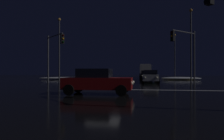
{
  "coord_description": "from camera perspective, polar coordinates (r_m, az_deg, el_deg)",
  "views": [
    {
      "loc": [
        3.2,
        -16.65,
        1.4
      ],
      "look_at": [
        -1.14,
        11.85,
        1.59
      ],
      "focal_mm": 34.78,
      "sensor_mm": 36.0,
      "label": 1
    }
  ],
  "objects": [
    {
      "name": "ground",
      "position": [
        17.02,
        -2.23,
        -5.27
      ],
      "size": [
        120.0,
        120.0,
        0.1
      ],
      "primitive_type": "cube",
      "color": "black"
    },
    {
      "name": "streetlamp_left_near",
      "position": [
        33.22,
        -13.7,
        6.47
      ],
      "size": [
        0.44,
        0.44,
        9.33
      ],
      "color": "#424247",
      "rests_on": "ground"
    },
    {
      "name": "snow_bank_left_curb",
      "position": [
        37.27,
        -10.55,
        -2.17
      ],
      "size": [
        11.61,
        1.5,
        0.46
      ],
      "color": "white",
      "rests_on": "ground"
    },
    {
      "name": "sedan_black",
      "position": [
        37.26,
        8.93,
        -1.3
      ],
      "size": [
        2.02,
        4.33,
        1.57
      ],
      "color": "black",
      "rests_on": "ground"
    },
    {
      "name": "traffic_signal_ne",
      "position": [
        24.65,
        18.7,
        5.86
      ],
      "size": [
        2.99,
        2.99,
        5.91
      ],
      "color": "#4C4C51",
      "rests_on": "ground"
    },
    {
      "name": "streetlamp_right_near",
      "position": [
        31.41,
        20.04,
        7.41
      ],
      "size": [
        0.44,
        0.44,
        9.89
      ],
      "color": "#424247",
      "rests_on": "ground"
    },
    {
      "name": "sedan_silver",
      "position": [
        26.63,
        10.04,
        -1.66
      ],
      "size": [
        2.02,
        4.33,
        1.57
      ],
      "color": "#B7B7BC",
      "rests_on": "ground"
    },
    {
      "name": "sedan_gray",
      "position": [
        43.19,
        8.8,
        -1.17
      ],
      "size": [
        2.02,
        4.33,
        1.57
      ],
      "color": "slate",
      "rests_on": "ground"
    },
    {
      "name": "snow_bank_right_curb",
      "position": [
        37.57,
        17.63,
        -2.13
      ],
      "size": [
        6.52,
        1.5,
        0.48
      ],
      "color": "white",
      "rests_on": "ground"
    },
    {
      "name": "sedan_green",
      "position": [
        32.0,
        9.77,
        -1.45
      ],
      "size": [
        2.02,
        4.33,
        1.57
      ],
      "color": "#14512D",
      "rests_on": "ground"
    },
    {
      "name": "box_truck",
      "position": [
        50.33,
        8.81,
        -0.02
      ],
      "size": [
        2.68,
        8.28,
        3.08
      ],
      "color": "beige",
      "rests_on": "ground"
    },
    {
      "name": "streetlamp_right_far",
      "position": [
        47.07,
        16.19,
        4.39
      ],
      "size": [
        0.44,
        0.44,
        9.22
      ],
      "color": "#424247",
      "rests_on": "ground"
    },
    {
      "name": "stop_line_north",
      "position": [
        25.15,
        1.33,
        -3.57
      ],
      "size": [
        0.35,
        14.13,
        0.01
      ],
      "color": "white",
      "rests_on": "ground"
    },
    {
      "name": "crosswalk_bar_east",
      "position": [
        17.48,
        25.86,
        -4.93
      ],
      "size": [
        14.13,
        0.4,
        0.01
      ],
      "color": "white",
      "rests_on": "ground"
    },
    {
      "name": "traffic_signal_nw",
      "position": [
        26.28,
        -15.0,
        5.43
      ],
      "size": [
        3.38,
        3.38,
        5.84
      ],
      "color": "#4C4C51",
      "rests_on": "ground"
    },
    {
      "name": "sedan_red_crossing",
      "position": [
        13.45,
        -3.9,
        -2.93
      ],
      "size": [
        4.33,
        2.02,
        1.57
      ],
      "color": "maroon",
      "rests_on": "ground"
    },
    {
      "name": "centre_line_ns",
      "position": [
        36.67,
        3.65,
        -2.56
      ],
      "size": [
        22.0,
        0.15,
        0.01
      ],
      "color": "yellow",
      "rests_on": "ground"
    }
  ]
}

